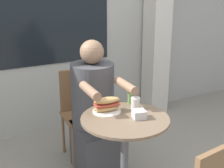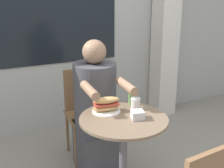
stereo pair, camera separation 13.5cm
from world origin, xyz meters
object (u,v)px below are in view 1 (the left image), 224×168
cafe_table (125,142)px  condiment_bottle (130,96)px  diner_chair (80,105)px  drink_cup (135,103)px  seated_diner (95,118)px  sandwich_on_plate (107,105)px

cafe_table → condiment_bottle: size_ratio=5.52×
diner_chair → drink_cup: diner_chair is taller
drink_cup → condiment_bottle: size_ratio=0.66×
cafe_table → condiment_bottle: 0.39m
seated_diner → condiment_bottle: (0.17, -0.31, 0.28)m
cafe_table → sandwich_on_plate: sandwich_on_plate is taller
drink_cup → condiment_bottle: 0.11m
seated_diner → sandwich_on_plate: seated_diner is taller
sandwich_on_plate → condiment_bottle: bearing=13.5°
diner_chair → seated_diner: (-0.01, -0.35, 0.00)m
diner_chair → seated_diner: 0.35m
sandwich_on_plate → diner_chair: bearing=83.4°
condiment_bottle → diner_chair: bearing=103.8°
cafe_table → sandwich_on_plate: (-0.07, 0.16, 0.26)m
sandwich_on_plate → drink_cup: (0.23, -0.05, -0.01)m
cafe_table → seated_diner: size_ratio=0.61×
seated_diner → drink_cup: bearing=114.6°
sandwich_on_plate → seated_diner: bearing=78.8°
diner_chair → seated_diner: seated_diner is taller
seated_diner → drink_cup: 0.51m
cafe_table → seated_diner: seated_diner is taller
drink_cup → condiment_bottle: bearing=80.7°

